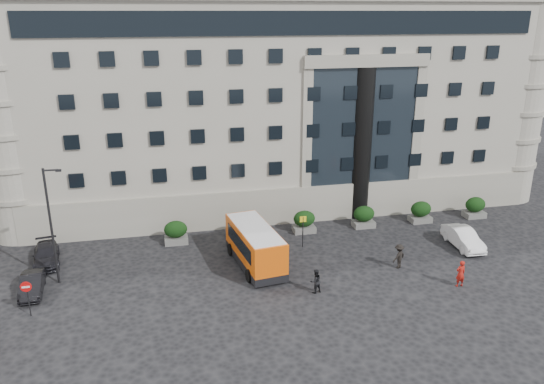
# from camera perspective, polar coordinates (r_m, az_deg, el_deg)

# --- Properties ---
(ground) EXTENTS (120.00, 120.00, 0.00)m
(ground) POSITION_cam_1_polar(r_m,az_deg,el_deg) (35.83, -3.15, -9.98)
(ground) COLOR black
(ground) RESTS_ON ground
(civic_building) EXTENTS (44.00, 24.00, 18.00)m
(civic_building) POSITION_cam_1_polar(r_m,az_deg,el_deg) (54.73, -0.83, 10.20)
(civic_building) COLOR gray
(civic_building) RESTS_ON ground
(entrance_column) EXTENTS (1.80, 1.80, 13.00)m
(entrance_column) POSITION_cam_1_polar(r_m,az_deg,el_deg) (45.88, 9.55, 5.05)
(entrance_column) COLOR black
(entrance_column) RESTS_ON ground
(hedge_a) EXTENTS (1.80, 1.26, 1.84)m
(hedge_a) POSITION_cam_1_polar(r_m,az_deg,el_deg) (42.12, -10.31, -4.27)
(hedge_a) COLOR #575754
(hedge_a) RESTS_ON ground
(hedge_b) EXTENTS (1.80, 1.26, 1.84)m
(hedge_b) POSITION_cam_1_polar(r_m,az_deg,el_deg) (42.54, -3.29, -3.74)
(hedge_b) COLOR #575754
(hedge_b) RESTS_ON ground
(hedge_c) EXTENTS (1.80, 1.26, 1.84)m
(hedge_c) POSITION_cam_1_polar(r_m,az_deg,el_deg) (43.58, 3.49, -3.18)
(hedge_c) COLOR #575754
(hedge_c) RESTS_ON ground
(hedge_d) EXTENTS (1.80, 1.26, 1.84)m
(hedge_d) POSITION_cam_1_polar(r_m,az_deg,el_deg) (45.19, 9.85, -2.60)
(hedge_d) COLOR #575754
(hedge_d) RESTS_ON ground
(hedge_e) EXTENTS (1.80, 1.26, 1.84)m
(hedge_e) POSITION_cam_1_polar(r_m,az_deg,el_deg) (47.33, 15.71, -2.05)
(hedge_e) COLOR #575754
(hedge_e) RESTS_ON ground
(hedge_f) EXTENTS (1.80, 1.26, 1.84)m
(hedge_f) POSITION_cam_1_polar(r_m,az_deg,el_deg) (49.92, 21.00, -1.53)
(hedge_f) COLOR #575754
(hedge_f) RESTS_ON ground
(street_lamp) EXTENTS (1.16, 0.18, 8.00)m
(street_lamp) POSITION_cam_1_polar(r_m,az_deg,el_deg) (37.07, -22.63, -3.02)
(street_lamp) COLOR #262628
(street_lamp) RESTS_ON ground
(bus_stop_sign) EXTENTS (0.50, 0.08, 2.52)m
(bus_stop_sign) POSITION_cam_1_polar(r_m,az_deg,el_deg) (40.55, 3.35, -3.68)
(bus_stop_sign) COLOR #262628
(bus_stop_sign) RESTS_ON ground
(no_entry_sign) EXTENTS (0.64, 0.16, 2.32)m
(no_entry_sign) POSITION_cam_1_polar(r_m,az_deg,el_deg) (34.78, -24.87, -9.72)
(no_entry_sign) COLOR #262628
(no_entry_sign) RESTS_ON ground
(minibus) EXTENTS (3.37, 7.19, 2.89)m
(minibus) POSITION_cam_1_polar(r_m,az_deg,el_deg) (37.71, -1.83, -5.69)
(minibus) COLOR #E2530A
(minibus) RESTS_ON ground
(red_truck) EXTENTS (3.50, 5.64, 2.82)m
(red_truck) POSITION_cam_1_polar(r_m,az_deg,el_deg) (52.72, -25.74, -0.52)
(red_truck) COLOR maroon
(red_truck) RESTS_ON ground
(parked_car_b) EXTENTS (1.58, 3.83, 1.23)m
(parked_car_b) POSITION_cam_1_polar(r_m,az_deg,el_deg) (37.86, -24.42, -9.06)
(parked_car_b) COLOR black
(parked_car_b) RESTS_ON ground
(parked_car_c) EXTENTS (2.37, 4.49, 1.24)m
(parked_car_c) POSITION_cam_1_polar(r_m,az_deg,el_deg) (41.77, -23.11, -6.23)
(parked_car_c) COLOR black
(parked_car_c) RESTS_ON ground
(parked_car_d) EXTENTS (2.57, 5.53, 1.53)m
(parked_car_d) POSITION_cam_1_polar(r_m,az_deg,el_deg) (51.26, -25.21, -1.77)
(parked_car_d) COLOR black
(parked_car_d) RESTS_ON ground
(white_taxi) EXTENTS (1.70, 4.48, 1.46)m
(white_taxi) POSITION_cam_1_polar(r_m,az_deg,el_deg) (43.49, 19.87, -4.67)
(white_taxi) COLOR white
(white_taxi) RESTS_ON ground
(pedestrian_a) EXTENTS (0.70, 0.48, 1.84)m
(pedestrian_a) POSITION_cam_1_polar(r_m,az_deg,el_deg) (37.36, 19.62, -8.26)
(pedestrian_a) COLOR #A91810
(pedestrian_a) RESTS_ON ground
(pedestrian_b) EXTENTS (0.93, 0.82, 1.63)m
(pedestrian_b) POSITION_cam_1_polar(r_m,az_deg,el_deg) (34.67, 4.70, -9.53)
(pedestrian_b) COLOR black
(pedestrian_b) RESTS_ON ground
(pedestrian_c) EXTENTS (1.34, 1.15, 1.80)m
(pedestrian_c) POSITION_cam_1_polar(r_m,az_deg,el_deg) (38.67, 13.49, -6.73)
(pedestrian_c) COLOR black
(pedestrian_c) RESTS_ON ground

